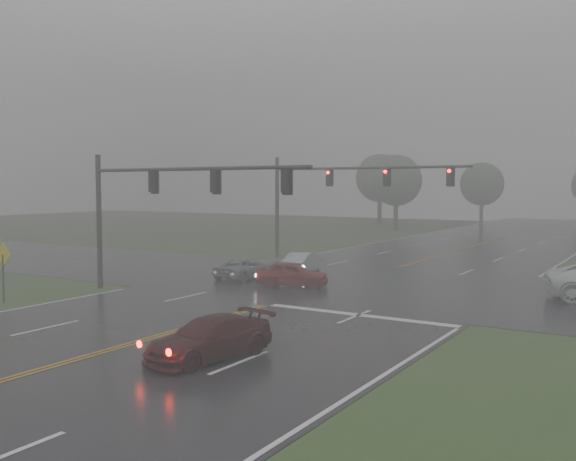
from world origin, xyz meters
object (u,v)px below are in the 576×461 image
Objects in this scene: sedan_maroon at (210,359)px; car_grey at (247,279)px; sedan_silver at (304,273)px; sedan_red at (292,287)px; signal_gantry_far at (332,187)px; signal_gantry_near at (155,195)px.

sedan_maroon is 1.04× the size of car_grey.
sedan_silver is at bearing 122.21° from sedan_maroon.
car_grey is at bearing 57.69° from sedan_silver.
sedan_red is (-5.25, 13.56, 0.00)m from sedan_maroon.
sedan_silver is (-2.19, 4.98, 0.00)m from sedan_red.
sedan_red is at bearing 104.84° from sedan_silver.
signal_gantry_far is at bearing -1.78° from sedan_red.
signal_gantry_far is (-8.99, 25.19, 5.31)m from sedan_maroon.
sedan_red is at bearing -72.14° from signal_gantry_far.
sedan_silver is at bearing 78.20° from signal_gantry_near.
sedan_silver is at bearing -110.23° from car_grey.
car_grey is at bearing -90.40° from signal_gantry_far.
signal_gantry_near is 0.87× the size of signal_gantry_far.
sedan_silver is 8.65m from signal_gantry_far.
signal_gantry_far reaches higher than signal_gantry_near.
sedan_maroon is 1.15× the size of sedan_red.
sedan_silver is 0.26× the size of signal_gantry_far.
sedan_maroon is 17.34m from car_grey.
car_grey is (-9.07, 14.78, 0.00)m from sedan_maroon.
sedan_maroon reaches higher than sedan_silver.
signal_gantry_near reaches higher than car_grey.
signal_gantry_far reaches higher than sedan_maroon.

